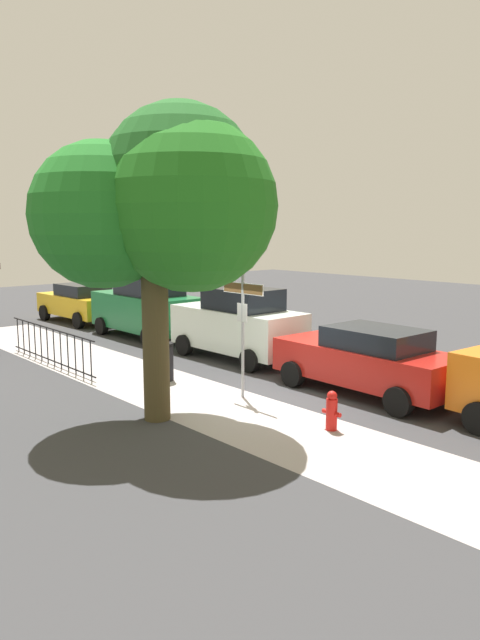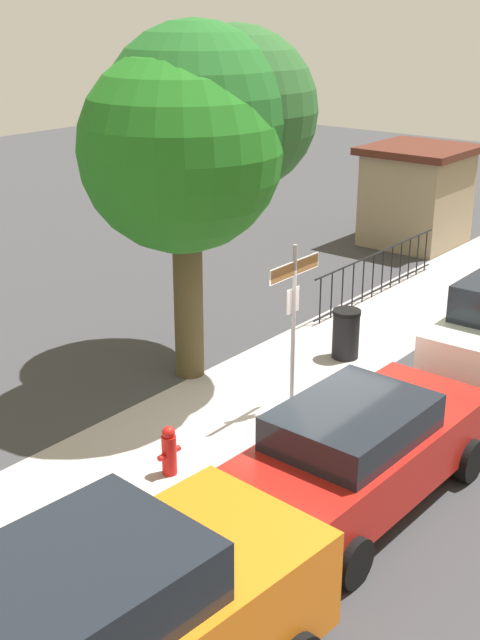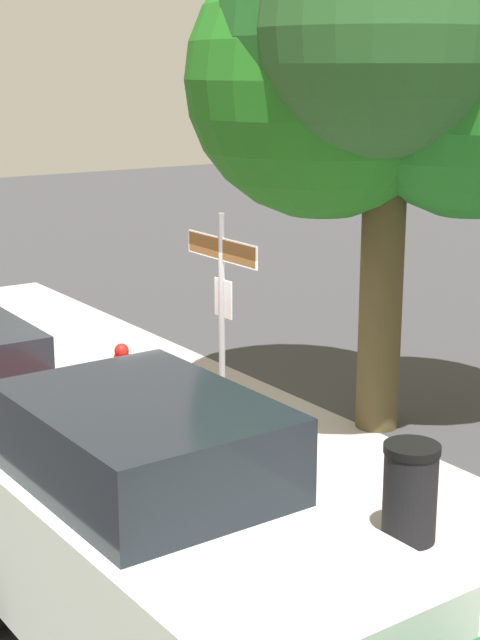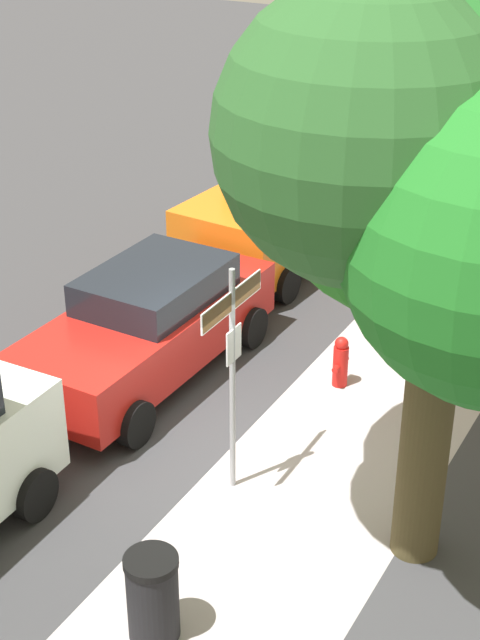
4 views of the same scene
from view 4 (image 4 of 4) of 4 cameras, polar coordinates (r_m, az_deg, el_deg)
ground_plane at (r=12.45m, az=-0.94°, el=-8.04°), size 60.00×60.00×0.00m
sidewalk_strip at (r=10.61m, az=-0.19°, el=-15.58°), size 24.00×2.60×0.00m
street_sign at (r=10.85m, az=-0.46°, el=-1.47°), size 1.32×0.07×2.92m
shade_tree at (r=9.09m, az=11.16°, el=9.17°), size 4.39×4.28×6.30m
car_orange at (r=17.58m, az=2.87°, el=6.94°), size 4.82×2.41×2.09m
car_red at (r=13.81m, az=-5.47°, el=-0.21°), size 4.54×2.05×1.61m
fire_hydrant at (r=13.76m, az=6.01°, el=-2.48°), size 0.42×0.22×0.78m
trash_bin at (r=9.82m, az=-5.22°, el=-16.09°), size 0.55×0.55×0.98m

